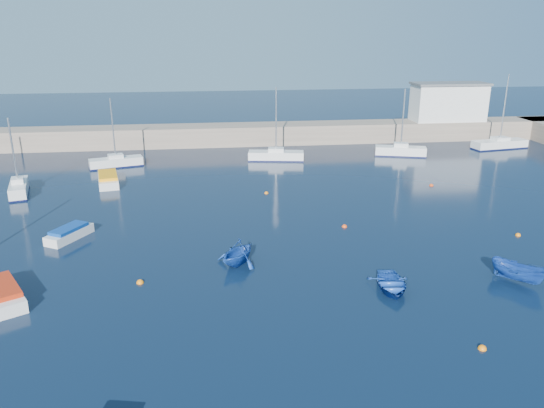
{
  "coord_description": "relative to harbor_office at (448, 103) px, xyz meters",
  "views": [
    {
      "loc": [
        -4.0,
        -25.76,
        15.3
      ],
      "look_at": [
        1.02,
        14.79,
        1.6
      ],
      "focal_mm": 35.0,
      "sensor_mm": 36.0,
      "label": 1
    }
  ],
  "objects": [
    {
      "name": "motorboat_2",
      "position": [
        -44.24,
        -17.93,
        -4.58
      ],
      "size": [
        2.88,
        5.6,
        1.1
      ],
      "rotation": [
        0.0,
        0.0,
        0.2
      ],
      "color": "silver",
      "rests_on": "ground"
    },
    {
      "name": "buoy_4",
      "position": [
        -11.64,
        -22.7,
        -5.1
      ],
      "size": [
        0.42,
        0.42,
        0.42
      ],
      "primitive_type": "sphere",
      "color": "#E94411",
      "rests_on": "ground"
    },
    {
      "name": "motorboat_0",
      "position": [
        -46.26,
        -42.33,
        -4.6
      ],
      "size": [
        3.84,
        4.97,
        1.07
      ],
      "rotation": [
        0.0,
        0.0,
        0.53
      ],
      "color": "silver",
      "rests_on": "ground"
    },
    {
      "name": "sailboat_3",
      "position": [
        -52.16,
        -20.46,
        -4.46
      ],
      "size": [
        2.8,
        5.61,
        7.35
      ],
      "rotation": [
        0.0,
        0.0,
        0.25
      ],
      "color": "silver",
      "rests_on": "ground"
    },
    {
      "name": "harbor_office",
      "position": [
        0.0,
        0.0,
        0.0
      ],
      "size": [
        10.0,
        4.0,
        5.0
      ],
      "primitive_type": "cube",
      "color": "silver",
      "rests_on": "back_wall"
    },
    {
      "name": "buoy_5",
      "position": [
        -20.76,
        -50.43,
        -5.1
      ],
      "size": [
        0.44,
        0.44,
        0.44
      ],
      "primitive_type": "sphere",
      "color": "orange",
      "rests_on": "ground"
    },
    {
      "name": "sailboat_8",
      "position": [
        4.34,
        -7.09,
        -4.49
      ],
      "size": [
        7.66,
        3.27,
        9.62
      ],
      "rotation": [
        0.0,
        0.0,
        1.74
      ],
      "color": "silver",
      "rests_on": "ground"
    },
    {
      "name": "motorboat_1",
      "position": [
        -44.67,
        -32.83,
        -4.65
      ],
      "size": [
        3.13,
        4.05,
        0.95
      ],
      "rotation": [
        0.0,
        0.0,
        -0.53
      ],
      "color": "silver",
      "rests_on": "ground"
    },
    {
      "name": "dinghy_right",
      "position": [
        -14.93,
        -43.75,
        -4.43
      ],
      "size": [
        3.18,
        3.53,
        1.34
      ],
      "primitive_type": "imported",
      "rotation": [
        0.0,
        0.0,
        0.67
      ],
      "color": "#16409C",
      "rests_on": "ground"
    },
    {
      "name": "buoy_0",
      "position": [
        -38.55,
        -40.98,
        -5.1
      ],
      "size": [
        0.46,
        0.46,
        0.46
      ],
      "primitive_type": "sphere",
      "color": "orange",
      "rests_on": "ground"
    },
    {
      "name": "dinghy_left",
      "position": [
        -32.26,
        -38.94,
        -4.22
      ],
      "size": [
        4.35,
        4.43,
        1.77
      ],
      "primitive_type": "imported",
      "rotation": [
        0.0,
        0.0,
        -0.67
      ],
      "color": "#16409C",
      "rests_on": "ground"
    },
    {
      "name": "buoy_3",
      "position": [
        -28.53,
        -23.19,
        -5.1
      ],
      "size": [
        0.4,
        0.4,
        0.4
      ],
      "primitive_type": "sphere",
      "color": "orange",
      "rests_on": "ground"
    },
    {
      "name": "sailboat_6",
      "position": [
        -25.86,
        -10.03,
        -4.49
      ],
      "size": [
        6.8,
        2.87,
        8.67
      ],
      "rotation": [
        0.0,
        0.0,
        1.41
      ],
      "color": "silver",
      "rests_on": "ground"
    },
    {
      "name": "ground",
      "position": [
        -30.0,
        -46.0,
        -5.1
      ],
      "size": [
        220.0,
        220.0,
        0.0
      ],
      "primitive_type": "plane",
      "color": "black",
      "rests_on": "ground"
    },
    {
      "name": "sailboat_7",
      "position": [
        -10.17,
        -9.6,
        -4.45
      ],
      "size": [
        6.39,
        3.38,
        8.24
      ],
      "rotation": [
        0.0,
        0.0,
        1.29
      ],
      "color": "silver",
      "rests_on": "ground"
    },
    {
      "name": "dinghy_center",
      "position": [
        -23.19,
        -43.8,
        -4.72
      ],
      "size": [
        3.04,
        3.94,
        0.75
      ],
      "primitive_type": "imported",
      "rotation": [
        0.0,
        0.0,
        -0.13
      ],
      "color": "#16409C",
      "rests_on": "ground"
    },
    {
      "name": "buoy_1",
      "position": [
        -23.32,
        -32.97,
        -5.1
      ],
      "size": [
        0.44,
        0.44,
        0.44
      ],
      "primitive_type": "sphere",
      "color": "#E94411",
      "rests_on": "ground"
    },
    {
      "name": "buoy_2",
      "position": [
        -10.47,
        -36.41,
        -5.1
      ],
      "size": [
        0.42,
        0.42,
        0.42
      ],
      "primitive_type": "sphere",
      "color": "orange",
      "rests_on": "ground"
    },
    {
      "name": "back_wall",
      "position": [
        -30.0,
        0.0,
        -3.8
      ],
      "size": [
        96.0,
        4.5,
        2.6
      ],
      "primitive_type": "cube",
      "color": "gray",
      "rests_on": "ground"
    },
    {
      "name": "sailboat_5",
      "position": [
        -44.5,
        -10.91,
        -4.51
      ],
      "size": [
        6.11,
        3.25,
        7.82
      ],
      "rotation": [
        0.0,
        0.0,
        1.86
      ],
      "color": "silver",
      "rests_on": "ground"
    }
  ]
}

